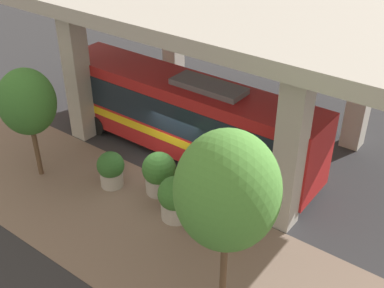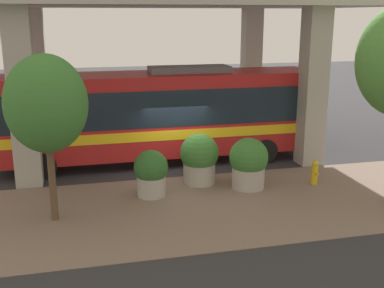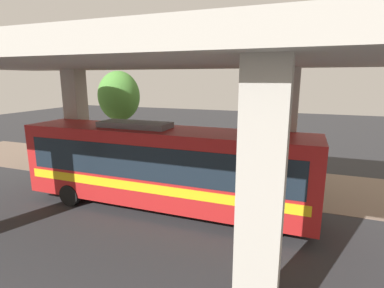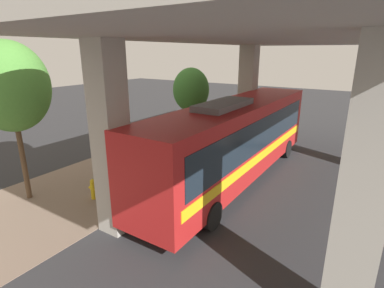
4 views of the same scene
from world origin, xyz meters
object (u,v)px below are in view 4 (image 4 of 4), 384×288
at_px(planter_back, 180,145).
at_px(street_tree_near, 191,90).
at_px(fire_hydrant, 93,189).
at_px(planter_middle, 138,162).
at_px(bus, 236,137).
at_px(street_tree_far, 10,87).
at_px(planter_front, 172,156).

height_order(planter_back, street_tree_near, street_tree_near).
relative_size(fire_hydrant, planter_middle, 0.49).
height_order(fire_hydrant, planter_back, planter_back).
height_order(fire_hydrant, planter_middle, planter_middle).
relative_size(bus, planter_back, 8.13).
relative_size(bus, street_tree_near, 2.64).
distance_m(fire_hydrant, street_tree_far, 4.92).
bearing_deg(street_tree_near, planter_front, -66.62).
xyz_separation_m(fire_hydrant, street_tree_far, (-2.34, -1.40, 4.10)).
height_order(planter_middle, street_tree_far, street_tree_far).
bearing_deg(planter_front, bus, 18.46).
relative_size(planter_front, planter_back, 1.15).
relative_size(fire_hydrant, planter_back, 0.56).
bearing_deg(fire_hydrant, street_tree_near, 96.73).
distance_m(planter_back, street_tree_far, 8.52).
bearing_deg(street_tree_near, planter_middle, -78.94).
xyz_separation_m(fire_hydrant, planter_middle, (0.22, 2.42, 0.46)).
height_order(bus, planter_front, bus).
bearing_deg(street_tree_near, planter_back, -67.53).
bearing_deg(bus, planter_back, 166.55).
relative_size(street_tree_near, street_tree_far, 0.78).
bearing_deg(planter_back, planter_front, -65.15).
height_order(planter_middle, planter_back, planter_middle).
relative_size(bus, planter_middle, 7.16).
xyz_separation_m(bus, planter_back, (-3.76, 0.90, -1.29)).
bearing_deg(planter_back, bus, -13.45).
xyz_separation_m(fire_hydrant, planter_back, (0.22, 5.82, 0.37)).
bearing_deg(planter_back, fire_hydrant, -92.17).
bearing_deg(planter_middle, fire_hydrant, -95.12).
bearing_deg(bus, planter_middle, -146.40).
bearing_deg(planter_front, street_tree_near, 113.38).
height_order(street_tree_near, street_tree_far, street_tree_far).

